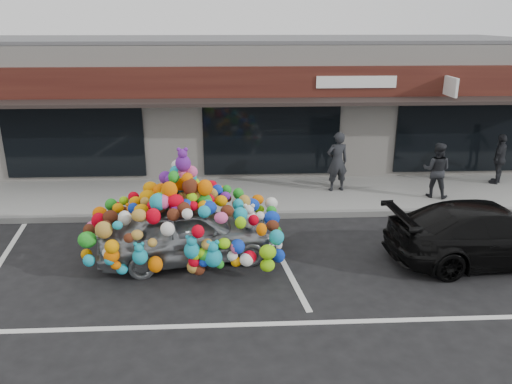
{
  "coord_description": "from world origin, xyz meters",
  "views": [
    {
      "loc": [
        1.78,
        -9.56,
        4.92
      ],
      "look_at": [
        2.32,
        1.4,
        1.1
      ],
      "focal_mm": 35.0,
      "sensor_mm": 36.0,
      "label": 1
    }
  ],
  "objects_px": {
    "black_sedan": "(490,233)",
    "pedestrian_a": "(337,162)",
    "pedestrian_b": "(436,170)",
    "pedestrian_c": "(500,159)",
    "toy_car": "(188,224)"
  },
  "relations": [
    {
      "from": "black_sedan",
      "to": "pedestrian_a",
      "type": "relative_size",
      "value": 2.5
    },
    {
      "from": "pedestrian_a",
      "to": "pedestrian_b",
      "type": "bearing_deg",
      "value": 156.21
    },
    {
      "from": "pedestrian_c",
      "to": "pedestrian_a",
      "type": "bearing_deg",
      "value": -42.72
    },
    {
      "from": "toy_car",
      "to": "pedestrian_a",
      "type": "distance_m",
      "value": 5.61
    },
    {
      "from": "pedestrian_b",
      "to": "black_sedan",
      "type": "bearing_deg",
      "value": 112.92
    },
    {
      "from": "pedestrian_b",
      "to": "pedestrian_c",
      "type": "distance_m",
      "value": 2.64
    },
    {
      "from": "pedestrian_b",
      "to": "pedestrian_c",
      "type": "relative_size",
      "value": 1.02
    },
    {
      "from": "black_sedan",
      "to": "pedestrian_a",
      "type": "distance_m",
      "value": 4.97
    },
    {
      "from": "toy_car",
      "to": "pedestrian_a",
      "type": "relative_size",
      "value": 2.48
    },
    {
      "from": "pedestrian_a",
      "to": "black_sedan",
      "type": "bearing_deg",
      "value": 109.27
    },
    {
      "from": "pedestrian_b",
      "to": "toy_car",
      "type": "bearing_deg",
      "value": 53.28
    },
    {
      "from": "pedestrian_a",
      "to": "toy_car",
      "type": "bearing_deg",
      "value": 34.96
    },
    {
      "from": "pedestrian_b",
      "to": "pedestrian_c",
      "type": "bearing_deg",
      "value": -127.85
    },
    {
      "from": "pedestrian_b",
      "to": "pedestrian_c",
      "type": "height_order",
      "value": "pedestrian_b"
    },
    {
      "from": "pedestrian_c",
      "to": "toy_car",
      "type": "bearing_deg",
      "value": -21.91
    }
  ]
}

